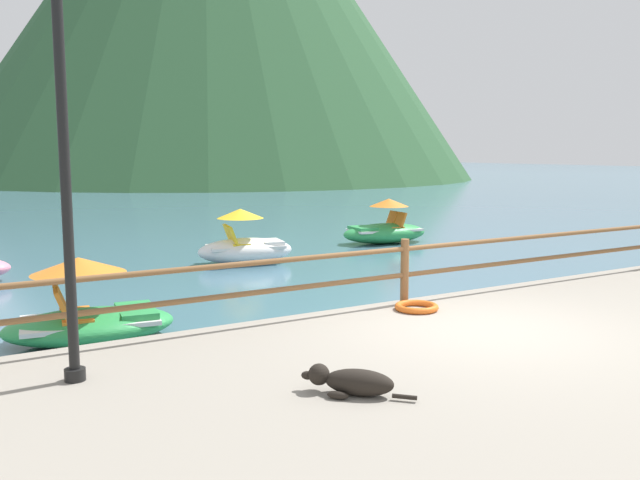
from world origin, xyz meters
name	(u,v)px	position (x,y,z in m)	size (l,w,h in m)	color
ground_plane	(25,192)	(0.00, 40.00, 0.00)	(200.00, 200.00, 0.00)	#477084
dock_railing	(405,264)	(0.00, 1.55, 0.99)	(23.92, 0.12, 0.95)	brown
lamp_post	(63,124)	(-4.76, 0.58, 2.84)	(0.28, 0.28, 4.05)	black
dog_resting	(352,381)	(-2.68, -1.10, 0.52)	(0.75, 0.86, 0.26)	black
life_ring	(417,307)	(-0.09, 1.16, 0.45)	(0.61, 0.61, 0.09)	orange
pedal_boat_0	(89,314)	(-4.04, 3.33, 0.39)	(2.42, 1.61, 1.18)	green
pedal_boat_1	(245,245)	(0.53, 8.17, 0.43)	(2.40, 1.56, 1.28)	white
pedal_boat_3	(385,229)	(5.40, 9.31, 0.41)	(2.67, 1.45, 1.26)	green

